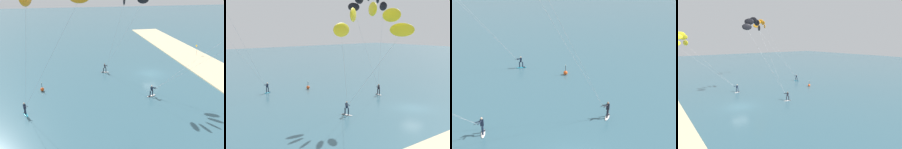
{
  "view_description": "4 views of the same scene",
  "coord_description": "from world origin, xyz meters",
  "views": [
    {
      "loc": [
        -37.95,
        14.64,
        15.44
      ],
      "look_at": [
        -6.62,
        8.45,
        2.97
      ],
      "focal_mm": 38.44,
      "sensor_mm": 36.0,
      "label": 1
    },
    {
      "loc": [
        -30.65,
        -22.33,
        10.25
      ],
      "look_at": [
        -4.96,
        9.19,
        3.75
      ],
      "focal_mm": 47.1,
      "sensor_mm": 36.0,
      "label": 2
    },
    {
      "loc": [
        2.54,
        -18.19,
        14.76
      ],
      "look_at": [
        -2.94,
        12.43,
        2.48
      ],
      "focal_mm": 47.98,
      "sensor_mm": 36.0,
      "label": 3
    },
    {
      "loc": [
        29.69,
        -11.8,
        10.66
      ],
      "look_at": [
        -2.85,
        12.32,
        3.6
      ],
      "focal_mm": 31.83,
      "sensor_mm": 36.0,
      "label": 4
    }
  ],
  "objects": [
    {
      "name": "kitesurfer_far_out",
      "position": [
        -3.44,
        4.84,
        12.94
      ],
      "size": [
        7.98,
        6.64,
        14.69
      ],
      "color": "white",
      "rests_on": "ground"
    },
    {
      "name": "kitesurfer_nearshore",
      "position": [
        -13.51,
        -5.5,
        10.52
      ],
      "size": [
        8.73,
        11.95,
        12.24
      ],
      "color": "white",
      "rests_on": "ground"
    },
    {
      "name": "ground_plane",
      "position": [
        0.0,
        0.0,
        0.0
      ],
      "size": [
        240.0,
        240.0,
        0.0
      ],
      "primitive_type": "plane",
      "color": "#386070"
    },
    {
      "name": "marker_buoy",
      "position": [
        -3.84,
        18.59,
        0.3
      ],
      "size": [
        0.56,
        0.56,
        1.38
      ],
      "color": "#EA5119",
      "rests_on": "ground"
    }
  ]
}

